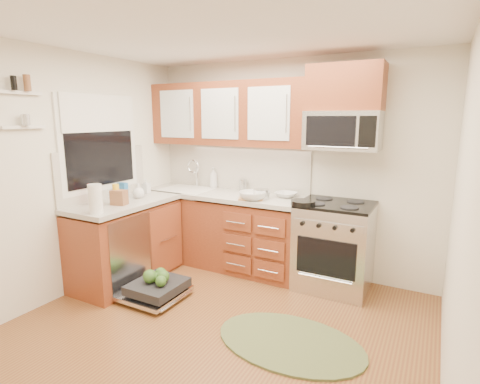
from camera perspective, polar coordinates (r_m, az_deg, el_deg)
The scene contains 37 objects.
floor at distance 3.44m, azimuth -4.68°, elevation -20.98°, with size 3.50×3.50×0.00m, color brown.
ceiling at distance 2.98m, azimuth -5.52°, elevation 24.13°, with size 3.50×3.50×0.00m, color white.
wall_back at distance 4.51m, azimuth 7.22°, elevation 3.76°, with size 3.50×0.04×2.50m, color silver.
wall_left at distance 4.18m, azimuth -25.58°, elevation 2.15°, with size 0.04×3.50×2.50m, color silver.
wall_right at distance 2.50m, azimuth 30.83°, elevation -3.85°, with size 0.04×3.50×2.50m, color silver.
base_cabinet_back at distance 4.74m, azimuth -2.61°, elevation -6.02°, with size 2.05×0.60×0.85m, color maroon.
base_cabinet_left at distance 4.48m, azimuth -16.92°, elevation -7.57°, with size 0.60×1.25×0.85m, color maroon.
countertop_back at distance 4.61m, azimuth -2.72°, elevation -0.41°, with size 2.07×0.64×0.05m, color #B3ADA4.
countertop_left at distance 4.34m, azimuth -17.18°, elevation -1.65°, with size 0.64×1.27×0.05m, color #B3ADA4.
backsplash_back at distance 4.81m, azimuth -0.95°, elevation 3.83°, with size 2.05×0.02×0.57m, color beige.
backsplash_left at distance 4.50m, azimuth -20.06°, elevation 2.63°, with size 0.02×1.25×0.57m, color beige.
upper_cabinets at distance 4.63m, azimuth -1.96°, elevation 11.79°, with size 2.05×0.35×0.75m, color maroon, non-canonical shape.
cabinet_over_mw at distance 4.12m, azimuth 15.79°, elevation 15.07°, with size 0.76×0.35×0.47m, color maroon.
range at distance 4.19m, azimuth 14.13°, elevation -7.98°, with size 0.76×0.64×0.95m, color silver, non-canonical shape.
microwave at distance 4.09m, azimuth 15.38°, elevation 9.01°, with size 0.76×0.38×0.40m, color silver, non-canonical shape.
sink at distance 4.90m, azimuth -8.11°, elevation -1.01°, with size 0.62×0.50×0.26m, color white, non-canonical shape.
dishwasher at distance 4.06m, azimuth -12.88°, elevation -14.27°, with size 0.70×0.60×0.20m, color silver, non-canonical shape.
window at distance 4.45m, azimuth -20.60°, elevation 6.91°, with size 0.03×1.05×1.05m, color white, non-canonical shape.
window_blind at distance 4.42m, azimuth -20.68°, elevation 11.17°, with size 0.02×0.96×0.40m, color white.
shelf_upper at distance 3.93m, azimuth -30.52°, elevation 12.92°, with size 0.04×0.40×0.03m, color white.
shelf_lower at distance 3.92m, azimuth -30.08°, elevation 8.56°, with size 0.04×0.40×0.03m, color white.
rug at distance 3.36m, azimuth 7.59°, elevation -21.74°, with size 1.25×0.81×0.02m, color #525F36, non-canonical shape.
skillet at distance 3.90m, azimuth 9.58°, elevation -1.62°, with size 0.25×0.25×0.05m, color black.
stock_pot at distance 4.26m, azimuth 3.27°, elevation -0.30°, with size 0.19×0.19×0.11m, color silver.
cutting_board at distance 4.22m, azimuth 1.66°, elevation -1.01°, with size 0.27×0.17×0.02m, color #A8814D.
canister at distance 4.68m, azimuth 0.46°, elevation 1.05°, with size 0.09×0.09×0.15m, color silver.
paper_towel_roll at distance 3.84m, azimuth -21.16°, elevation -0.99°, with size 0.13×0.13×0.28m, color white.
mustard_bottle at distance 4.20m, azimuth -18.36°, elevation -0.30°, with size 0.07×0.07×0.21m, color yellow.
red_bottle at distance 4.24m, azimuth -21.76°, elevation -0.35°, with size 0.06×0.06×0.22m, color red.
wooden_box at distance 4.16m, azimuth -17.94°, elevation -0.79°, with size 0.16×0.11×0.16m, color brown.
blue_carton at distance 4.53m, azimuth -17.41°, elevation 0.29°, with size 0.11×0.06×0.17m, color #2566AD.
bowl_a at distance 4.37m, azimuth 7.04°, elevation -0.41°, with size 0.24×0.24×0.06m, color #999999.
bowl_b at distance 4.19m, azimuth 1.94°, elevation -0.58°, with size 0.30×0.30×0.09m, color #999999.
cup at distance 4.21m, azimuth 3.16°, elevation -0.45°, with size 0.14×0.14×0.11m, color #999999.
soap_bottle_a at distance 4.92m, azimuth -4.05°, elevation 2.22°, with size 0.10×0.10×0.27m, color #999999.
soap_bottle_b at distance 4.71m, azimuth -14.12°, elevation 0.90°, with size 0.08×0.08×0.18m, color #999999.
soap_bottle_c at distance 4.44m, azimuth -15.24°, elevation 0.20°, with size 0.13×0.13×0.17m, color #999999.
Camera 1 is at (1.60, -2.43, 1.83)m, focal length 28.00 mm.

